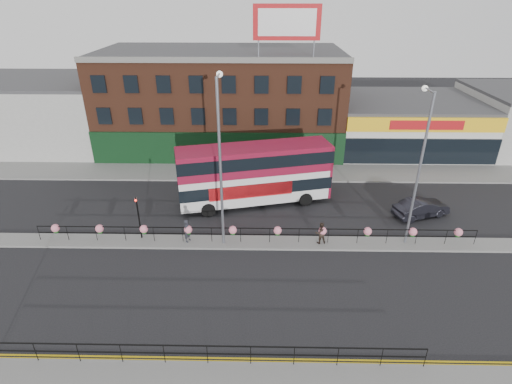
{
  "coord_description": "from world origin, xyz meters",
  "views": [
    {
      "loc": [
        0.49,
        -23.07,
        15.68
      ],
      "look_at": [
        0.0,
        3.0,
        2.5
      ],
      "focal_mm": 28.0,
      "sensor_mm": 36.0,
      "label": 1
    }
  ],
  "objects_px": {
    "double_decker_bus": "(255,169)",
    "pedestrian_b": "(321,233)",
    "car": "(421,208)",
    "lamp_column_west": "(220,151)",
    "lamp_column_east": "(420,158)",
    "pedestrian_a": "(187,231)"
  },
  "relations": [
    {
      "from": "pedestrian_b",
      "to": "car",
      "type": "bearing_deg",
      "value": -165.12
    },
    {
      "from": "car",
      "to": "lamp_column_east",
      "type": "xyz_separation_m",
      "value": [
        -2.38,
        -3.63,
        5.58
      ]
    },
    {
      "from": "double_decker_bus",
      "to": "pedestrian_b",
      "type": "bearing_deg",
      "value": -52.52
    },
    {
      "from": "double_decker_bus",
      "to": "lamp_column_east",
      "type": "distance_m",
      "value": 12.32
    },
    {
      "from": "lamp_column_west",
      "to": "car",
      "type": "bearing_deg",
      "value": 14.75
    },
    {
      "from": "lamp_column_west",
      "to": "lamp_column_east",
      "type": "distance_m",
      "value": 12.54
    },
    {
      "from": "pedestrian_a",
      "to": "lamp_column_east",
      "type": "relative_size",
      "value": 0.16
    },
    {
      "from": "pedestrian_b",
      "to": "lamp_column_west",
      "type": "height_order",
      "value": "lamp_column_west"
    },
    {
      "from": "pedestrian_a",
      "to": "pedestrian_b",
      "type": "relative_size",
      "value": 1.06
    },
    {
      "from": "double_decker_bus",
      "to": "pedestrian_a",
      "type": "height_order",
      "value": "double_decker_bus"
    },
    {
      "from": "car",
      "to": "lamp_column_west",
      "type": "xyz_separation_m",
      "value": [
        -14.9,
        -3.92,
        6.09
      ]
    },
    {
      "from": "double_decker_bus",
      "to": "lamp_column_west",
      "type": "xyz_separation_m",
      "value": [
        -2.03,
        -5.86,
        3.78
      ]
    },
    {
      "from": "double_decker_bus",
      "to": "pedestrian_a",
      "type": "distance_m",
      "value": 7.76
    },
    {
      "from": "pedestrian_a",
      "to": "lamp_column_east",
      "type": "bearing_deg",
      "value": -64.94
    },
    {
      "from": "double_decker_bus",
      "to": "lamp_column_east",
      "type": "bearing_deg",
      "value": -27.93
    },
    {
      "from": "car",
      "to": "lamp_column_east",
      "type": "relative_size",
      "value": 0.45
    },
    {
      "from": "double_decker_bus",
      "to": "lamp_column_west",
      "type": "relative_size",
      "value": 1.11
    },
    {
      "from": "pedestrian_a",
      "to": "car",
      "type": "bearing_deg",
      "value": -53.43
    },
    {
      "from": "lamp_column_west",
      "to": "lamp_column_east",
      "type": "relative_size",
      "value": 1.08
    },
    {
      "from": "car",
      "to": "pedestrian_a",
      "type": "relative_size",
      "value": 2.76
    },
    {
      "from": "lamp_column_east",
      "to": "car",
      "type": "bearing_deg",
      "value": 56.72
    },
    {
      "from": "double_decker_bus",
      "to": "pedestrian_b",
      "type": "height_order",
      "value": "double_decker_bus"
    }
  ]
}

